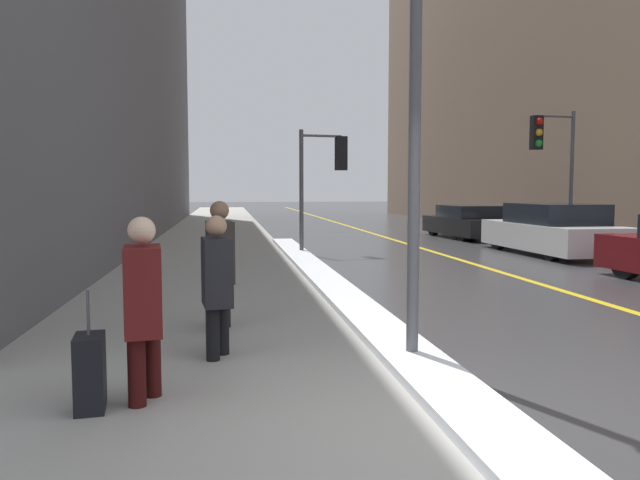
% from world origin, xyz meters
% --- Properties ---
extents(ground_plane, '(160.00, 160.00, 0.00)m').
position_xyz_m(ground_plane, '(0.00, 0.00, 0.00)').
color(ground_plane, '#38383A').
extents(sidewalk_slab, '(4.00, 80.00, 0.01)m').
position_xyz_m(sidewalk_slab, '(-2.00, 15.00, 0.01)').
color(sidewalk_slab, '#9E9B93').
rests_on(sidewalk_slab, ground).
extents(road_centre_stripe, '(0.16, 80.00, 0.00)m').
position_xyz_m(road_centre_stripe, '(4.00, 15.00, 0.00)').
color(road_centre_stripe, gold).
rests_on(road_centre_stripe, ground).
extents(snow_bank_curb, '(0.62, 17.81, 0.11)m').
position_xyz_m(snow_bank_curb, '(0.19, 7.23, 0.05)').
color(snow_bank_curb, white).
rests_on(snow_bank_curb, ground).
extents(lamp_post, '(0.28, 0.28, 4.62)m').
position_xyz_m(lamp_post, '(0.21, 1.85, 2.79)').
color(lamp_post, '#515156').
rests_on(lamp_post, ground).
extents(traffic_light_near, '(1.31, 0.43, 3.27)m').
position_xyz_m(traffic_light_near, '(1.06, 12.39, 2.35)').
color(traffic_light_near, '#515156').
rests_on(traffic_light_near, ground).
extents(traffic_light_far, '(1.31, 0.36, 3.82)m').
position_xyz_m(traffic_light_far, '(7.05, 11.74, 2.76)').
color(traffic_light_far, '#515156').
rests_on(traffic_light_far, ground).
extents(pedestrian_in_glasses, '(0.34, 0.52, 1.50)m').
position_xyz_m(pedestrian_in_glasses, '(-2.28, 1.00, 0.83)').
color(pedestrian_in_glasses, '#340C0C').
rests_on(pedestrian_in_glasses, ground).
extents(pedestrian_trailing, '(0.33, 0.70, 1.46)m').
position_xyz_m(pedestrian_trailing, '(-1.72, 2.26, 0.81)').
color(pedestrian_trailing, black).
rests_on(pedestrian_trailing, ground).
extents(pedestrian_with_shoulder_bag, '(0.36, 0.74, 1.58)m').
position_xyz_m(pedestrian_with_shoulder_bag, '(-1.70, 3.54, 0.87)').
color(pedestrian_with_shoulder_bag, black).
rests_on(pedestrian_with_shoulder_bag, ground).
extents(parked_car_white, '(1.97, 4.68, 1.34)m').
position_xyz_m(parked_car_white, '(6.90, 11.21, 0.63)').
color(parked_car_white, silver).
rests_on(parked_car_white, ground).
extents(parked_car_black, '(1.98, 4.26, 1.15)m').
position_xyz_m(parked_car_black, '(6.79, 16.79, 0.55)').
color(parked_car_black, black).
rests_on(parked_car_black, ground).
extents(rolling_suitcase, '(0.26, 0.38, 0.95)m').
position_xyz_m(rolling_suitcase, '(-2.67, 0.85, 0.30)').
color(rolling_suitcase, black).
rests_on(rolling_suitcase, ground).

